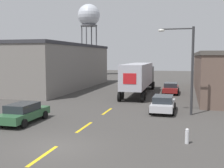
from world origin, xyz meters
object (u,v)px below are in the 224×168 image
street_lamp (188,63)px  parked_car_left_near (23,112)px  water_tower (89,16)px  parked_car_right_far (171,88)px  parked_car_right_mid (163,103)px  fire_hydrant (187,136)px  semi_truck (139,76)px

street_lamp → parked_car_left_near: bearing=-152.7°
water_tower → street_lamp: bearing=-61.4°
parked_car_left_near → parked_car_right_far: bearing=63.3°
parked_car_right_mid → street_lamp: street_lamp is taller
street_lamp → fire_hydrant: bearing=-89.6°
parked_car_right_mid → parked_car_left_near: bearing=-145.4°
parked_car_left_near → parked_car_right_mid: bearing=34.6°
parked_car_left_near → parked_car_right_far: same height
parked_car_left_near → parked_car_right_far: 20.89m
street_lamp → water_tower: bearing=118.6°
semi_truck → water_tower: size_ratio=0.83×
water_tower → parked_car_left_near: bearing=-75.8°
water_tower → fire_hydrant: (23.92, -51.68, -14.18)m
water_tower → fire_hydrant: size_ratio=20.66×
parked_car_right_far → semi_truck: bearing=-160.3°
semi_truck → water_tower: 39.04m
water_tower → fire_hydrant: 58.69m
semi_truck → street_lamp: street_lamp is taller
parked_car_left_near → fire_hydrant: parked_car_left_near is taller
parked_car_left_near → street_lamp: street_lamp is taller
parked_car_left_near → parked_car_right_mid: size_ratio=1.00×
parked_car_right_far → street_lamp: street_lamp is taller
semi_truck → parked_car_right_far: 4.37m
parked_car_left_near → water_tower: 53.04m
semi_truck → parked_car_right_far: bearing=18.3°
parked_car_right_mid → parked_car_right_far: size_ratio=1.00×
parked_car_left_near → water_tower: (-12.54, 49.63, 13.87)m
water_tower → parked_car_right_mid: bearing=-63.0°
parked_car_left_near → parked_car_right_far: size_ratio=1.00×
parked_car_right_mid → parked_car_right_far: bearing=90.0°
parked_car_left_near → street_lamp: 13.22m
street_lamp → fire_hydrant: size_ratio=8.33×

